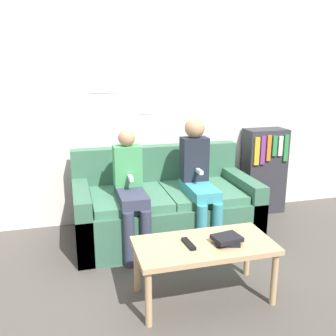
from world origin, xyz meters
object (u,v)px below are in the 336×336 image
(bookshelf, at_px, (263,170))
(person_right, at_px, (198,175))
(tv_remote, at_px, (189,244))
(coffee_table, at_px, (204,250))
(couch, at_px, (164,208))
(person_left, at_px, (131,187))

(bookshelf, bearing_deg, person_right, -150.79)
(tv_remote, xyz_separation_m, bookshelf, (1.33, 1.40, 0.04))
(coffee_table, bearing_deg, bookshelf, 49.04)
(couch, bearing_deg, bookshelf, 15.67)
(couch, bearing_deg, coffee_table, -89.54)
(coffee_table, height_order, person_right, person_right)
(couch, distance_m, person_left, 0.51)
(coffee_table, xyz_separation_m, bookshelf, (1.22, 1.40, 0.10))
(person_right, height_order, bookshelf, person_right)
(couch, bearing_deg, person_right, -35.46)
(couch, relative_size, bookshelf, 1.79)
(person_left, height_order, bookshelf, person_left)
(couch, distance_m, bookshelf, 1.29)
(coffee_table, bearing_deg, couch, 90.46)
(coffee_table, bearing_deg, person_right, 73.30)
(couch, relative_size, person_right, 1.46)
(tv_remote, bearing_deg, person_left, 101.10)
(person_right, xyz_separation_m, bookshelf, (0.96, 0.53, -0.17))
(person_left, relative_size, bookshelf, 1.14)
(person_left, bearing_deg, coffee_table, -67.08)
(coffee_table, relative_size, person_left, 0.89)
(coffee_table, relative_size, bookshelf, 1.02)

